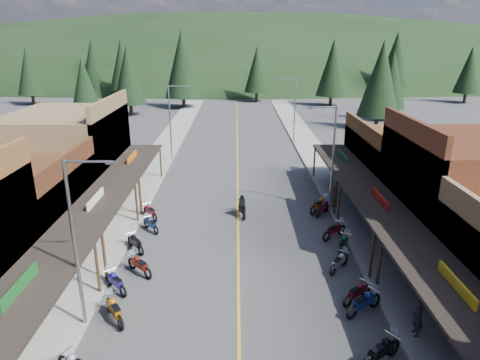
{
  "coord_description": "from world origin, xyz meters",
  "views": [
    {
      "loc": [
        -0.07,
        -22.67,
        12.69
      ],
      "look_at": [
        0.15,
        6.2,
        3.0
      ],
      "focal_mm": 32.0,
      "sensor_mm": 36.0,
      "label": 1
    }
  ],
  "objects_px": {
    "pine_6": "(469,70)",
    "bike_east_7": "(339,261)",
    "bike_east_6": "(357,291)",
    "bike_east_9": "(334,229)",
    "pine_0": "(29,71)",
    "pedestrian_east_b": "(333,196)",
    "bike_east_11": "(319,204)",
    "streetlight_2": "(331,153)",
    "pine_9": "(391,80)",
    "streetlight_0": "(77,238)",
    "pine_4": "(333,67)",
    "bike_east_10": "(322,208)",
    "bike_west_7": "(139,264)",
    "pine_1": "(122,64)",
    "shop_west_3": "(70,155)",
    "bike_west_10": "(150,211)",
    "bike_west_9": "(151,224)",
    "streetlight_1": "(171,119)",
    "rider_on_bike": "(242,207)",
    "pine_10": "(128,74)",
    "pine_3": "(257,69)",
    "bike_west_5": "(114,309)",
    "shop_east_3": "(403,165)",
    "streetlight_3": "(294,107)",
    "pine_7": "(93,63)",
    "pine_2": "(182,64)",
    "pine_8": "(84,86)",
    "bike_east_5": "(364,301)",
    "pedestrian_east_a": "(418,318)",
    "bike_west_8": "(135,242)",
    "bike_east_8": "(344,244)",
    "bike_west_6": "(116,281)",
    "shop_east_2": "(463,195)",
    "pine_11": "(381,78)",
    "bike_east_4": "(381,350)",
    "shop_west_2": "(14,211)"
  },
  "relations": [
    {
      "from": "pine_10",
      "to": "bike_west_10",
      "type": "height_order",
      "value": "pine_10"
    },
    {
      "from": "pine_0",
      "to": "pedestrian_east_b",
      "type": "xyz_separation_m",
      "value": [
        47.4,
        -53.75,
        -5.5
      ]
    },
    {
      "from": "streetlight_0",
      "to": "pine_4",
      "type": "bearing_deg",
      "value": 69.29
    },
    {
      "from": "pine_10",
      "to": "bike_east_11",
      "type": "relative_size",
      "value": 5.01
    },
    {
      "from": "shop_east_3",
      "to": "bike_east_7",
      "type": "distance_m",
      "value": 14.93
    },
    {
      "from": "pine_11",
      "to": "pine_4",
      "type": "bearing_deg",
      "value": 95.19
    },
    {
      "from": "shop_west_2",
      "to": "pine_10",
      "type": "xyz_separation_m",
      "value": [
        -4.25,
        48.3,
        4.25
      ]
    },
    {
      "from": "pine_1",
      "to": "shop_west_3",
      "type": "bearing_deg",
      "value": -80.13
    },
    {
      "from": "streetlight_2",
      "to": "pine_6",
      "type": "height_order",
      "value": "pine_6"
    },
    {
      "from": "bike_west_5",
      "to": "bike_east_9",
      "type": "bearing_deg",
      "value": 2.43
    },
    {
      "from": "bike_west_6",
      "to": "streetlight_3",
      "type": "bearing_deg",
      "value": 26.04
    },
    {
      "from": "streetlight_3",
      "to": "streetlight_1",
      "type": "bearing_deg",
      "value": -150.09
    },
    {
      "from": "pine_2",
      "to": "pine_4",
      "type": "bearing_deg",
      "value": 4.09
    },
    {
      "from": "streetlight_2",
      "to": "pine_9",
      "type": "bearing_deg",
      "value": 65.26
    },
    {
      "from": "streetlight_1",
      "to": "bike_east_8",
      "type": "distance_m",
      "value": 25.34
    },
    {
      "from": "shop_east_3",
      "to": "pine_8",
      "type": "height_order",
      "value": "pine_8"
    },
    {
      "from": "pine_7",
      "to": "streetlight_3",
      "type": "bearing_deg",
      "value": -49.74
    },
    {
      "from": "streetlight_1",
      "to": "bike_west_10",
      "type": "bearing_deg",
      "value": -88.13
    },
    {
      "from": "bike_east_7",
      "to": "bike_east_10",
      "type": "relative_size",
      "value": 1.04
    },
    {
      "from": "bike_east_11",
      "to": "pedestrian_east_b",
      "type": "bearing_deg",
      "value": 76.5
    },
    {
      "from": "shop_east_3",
      "to": "pine_6",
      "type": "xyz_separation_m",
      "value": [
        32.25,
        52.7,
        3.95
      ]
    },
    {
      "from": "bike_west_10",
      "to": "bike_west_9",
      "type": "bearing_deg",
      "value": -113.04
    },
    {
      "from": "bike_west_7",
      "to": "bike_west_10",
      "type": "xyz_separation_m",
      "value": [
        -0.9,
        7.76,
        -0.02
      ]
    },
    {
      "from": "shop_east_3",
      "to": "streetlight_1",
      "type": "xyz_separation_m",
      "value": [
        -20.71,
        10.7,
        1.93
      ]
    },
    {
      "from": "bike_east_4",
      "to": "bike_east_6",
      "type": "distance_m",
      "value": 4.33
    },
    {
      "from": "shop_east_2",
      "to": "pine_1",
      "type": "bearing_deg",
      "value": 118.95
    },
    {
      "from": "pine_4",
      "to": "pine_7",
      "type": "xyz_separation_m",
      "value": [
        -50.0,
        16.0,
        0.0
      ]
    },
    {
      "from": "pedestrian_east_b",
      "to": "bike_west_9",
      "type": "bearing_deg",
      "value": 1.78
    },
    {
      "from": "rider_on_bike",
      "to": "bike_west_10",
      "type": "bearing_deg",
      "value": 175.0
    },
    {
      "from": "pine_3",
      "to": "bike_west_5",
      "type": "xyz_separation_m",
      "value": [
        -9.81,
        -71.64,
        -5.84
      ]
    },
    {
      "from": "pine_11",
      "to": "rider_on_bike",
      "type": "distance_m",
      "value": 37.48
    },
    {
      "from": "shop_east_3",
      "to": "bike_west_7",
      "type": "distance_m",
      "value": 23.22
    },
    {
      "from": "bike_east_6",
      "to": "bike_east_9",
      "type": "xyz_separation_m",
      "value": [
        0.42,
        7.18,
        0.04
      ]
    },
    {
      "from": "pine_4",
      "to": "bike_west_9",
      "type": "bearing_deg",
      "value": -113.21
    },
    {
      "from": "bike_east_10",
      "to": "bike_west_7",
      "type": "bearing_deg",
      "value": -108.43
    },
    {
      "from": "bike_east_8",
      "to": "pine_0",
      "type": "bearing_deg",
      "value": 153.16
    },
    {
      "from": "streetlight_3",
      "to": "bike_east_7",
      "type": "xyz_separation_m",
      "value": [
        -1.21,
        -31.15,
        -3.88
      ]
    },
    {
      "from": "bike_west_6",
      "to": "bike_west_10",
      "type": "bearing_deg",
      "value": 48.1
    },
    {
      "from": "streetlight_3",
      "to": "pine_6",
      "type": "relative_size",
      "value": 0.73
    },
    {
      "from": "pine_1",
      "to": "bike_west_9",
      "type": "relative_size",
      "value": 6.52
    },
    {
      "from": "pine_1",
      "to": "pine_10",
      "type": "distance_m",
      "value": 20.89
    },
    {
      "from": "streetlight_0",
      "to": "bike_east_5",
      "type": "distance_m",
      "value": 13.54
    },
    {
      "from": "streetlight_0",
      "to": "bike_east_10",
      "type": "bearing_deg",
      "value": 44.18
    },
    {
      "from": "pine_9",
      "to": "bike_east_9",
      "type": "xyz_separation_m",
      "value": [
        -17.64,
        -42.04,
        -5.76
      ]
    },
    {
      "from": "pine_6",
      "to": "bike_east_7",
      "type": "distance_m",
      "value": 76.81
    },
    {
      "from": "pedestrian_east_b",
      "to": "pedestrian_east_a",
      "type": "bearing_deg",
      "value": 76.21
    },
    {
      "from": "shop_west_3",
      "to": "bike_west_7",
      "type": "relative_size",
      "value": 5.0
    },
    {
      "from": "shop_west_3",
      "to": "bike_west_8",
      "type": "height_order",
      "value": "shop_west_3"
    },
    {
      "from": "bike_east_5",
      "to": "pedestrian_east_a",
      "type": "relative_size",
      "value": 1.28
    },
    {
      "from": "bike_east_8",
      "to": "pedestrian_east_a",
      "type": "bearing_deg",
      "value": -54.12
    }
  ]
}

